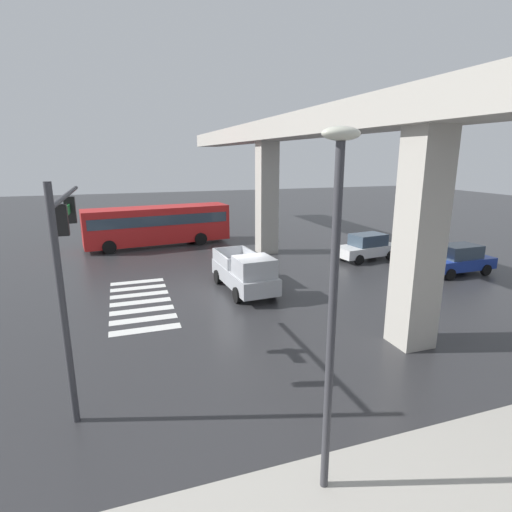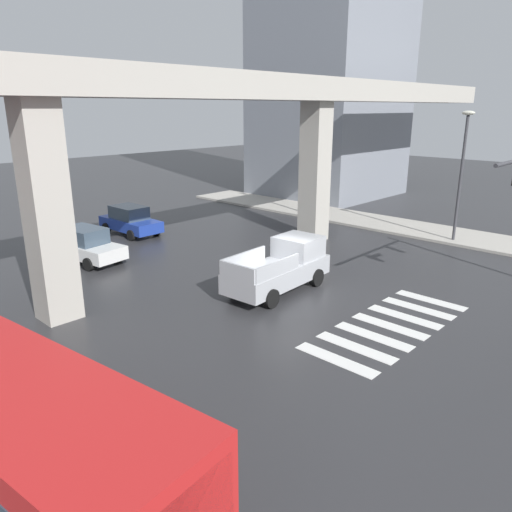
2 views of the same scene
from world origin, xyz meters
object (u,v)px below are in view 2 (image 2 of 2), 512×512
(sedan_blue, at_px, (130,220))
(street_lamp_near_corner, at_px, (463,162))
(pickup_truck, at_px, (282,267))
(street_lamp_mid_block, at_px, (308,150))
(sedan_white, at_px, (85,245))

(sedan_blue, height_order, street_lamp_near_corner, street_lamp_near_corner)
(street_lamp_near_corner, bearing_deg, pickup_truck, 169.93)
(sedan_blue, height_order, street_lamp_mid_block, street_lamp_mid_block)
(pickup_truck, distance_m, sedan_white, 10.37)
(pickup_truck, bearing_deg, sedan_blue, 86.30)
(sedan_white, relative_size, street_lamp_near_corner, 0.62)
(street_lamp_near_corner, distance_m, street_lamp_mid_block, 10.64)
(sedan_white, bearing_deg, street_lamp_near_corner, -36.14)
(sedan_blue, bearing_deg, street_lamp_near_corner, -52.17)
(pickup_truck, bearing_deg, street_lamp_near_corner, -10.07)
(sedan_blue, distance_m, street_lamp_mid_block, 12.99)
(sedan_white, distance_m, street_lamp_near_corner, 20.47)
(sedan_white, height_order, street_lamp_near_corner, street_lamp_near_corner)
(street_lamp_near_corner, relative_size, street_lamp_mid_block, 1.00)
(sedan_white, bearing_deg, sedan_blue, 34.38)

